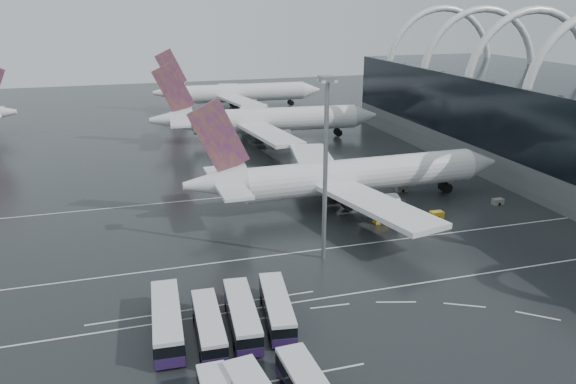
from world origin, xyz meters
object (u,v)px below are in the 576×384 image
object	(u,v)px
airliner_main	(347,177)
bus_row_near_b	(209,325)
airliner_gate_c	(236,94)
bus_row_near_c	(242,315)
gse_cart_belly_b	(402,188)
gse_cart_belly_e	(362,190)
gse_cart_belly_c	(381,219)
gse_cart_belly_d	(498,202)
bus_row_near_d	(277,307)
bus_row_near_a	(167,320)
floodlight_mast	(326,148)
gse_cart_belly_a	(437,215)
airliner_gate_b	(264,121)

from	to	relation	value
airliner_main	bus_row_near_b	size ratio (longest dim) A/B	5.06
airliner_gate_c	bus_row_near_c	distance (m)	141.88
airliner_main	gse_cart_belly_b	distance (m)	14.70
gse_cart_belly_b	gse_cart_belly_e	xyz separation A→B (m)	(-7.90, 1.29, -0.03)
gse_cart_belly_c	gse_cart_belly_d	distance (m)	24.79
bus_row_near_b	bus_row_near_c	distance (m)	4.07
bus_row_near_c	bus_row_near_d	distance (m)	4.30
bus_row_near_a	gse_cart_belly_c	size ratio (longest dim) A/B	5.86
bus_row_near_b	bus_row_near_c	xyz separation A→B (m)	(3.96, 0.92, 0.10)
gse_cart_belly_b	gse_cart_belly_c	xyz separation A→B (m)	(-11.32, -14.15, 0.01)
bus_row_near_d	gse_cart_belly_b	distance (m)	53.23
gse_cart_belly_d	gse_cart_belly_e	world-z (taller)	gse_cart_belly_e
airliner_main	floodlight_mast	world-z (taller)	floodlight_mast
bus_row_near_a	floodlight_mast	size ratio (longest dim) A/B	0.53
gse_cart_belly_e	gse_cart_belly_d	bearing A→B (deg)	-32.16
bus_row_near_a	floodlight_mast	distance (m)	31.10
bus_row_near_a	gse_cart_belly_d	xyz separation A→B (m)	(62.47, 26.12, -1.30)
bus_row_near_c	gse_cart_belly_a	bearing A→B (deg)	-54.04
bus_row_near_c	gse_cart_belly_c	size ratio (longest dim) A/B	5.48
bus_row_near_a	floodlight_mast	bearing A→B (deg)	-56.65
airliner_gate_c	gse_cart_belly_e	size ratio (longest dim) A/B	26.83
gse_cart_belly_e	bus_row_near_b	bearing A→B (deg)	-131.61
airliner_gate_b	bus_row_near_c	distance (m)	93.00
gse_cart_belly_b	gse_cart_belly_c	distance (m)	18.12
bus_row_near_c	gse_cart_belly_d	bearing A→B (deg)	-58.87
bus_row_near_c	bus_row_near_d	world-z (taller)	bus_row_near_c
bus_row_near_a	gse_cart_belly_a	bearing A→B (deg)	-61.18
bus_row_near_a	bus_row_near_c	size ratio (longest dim) A/B	1.07
bus_row_near_d	gse_cart_belly_d	size ratio (longest dim) A/B	6.26
airliner_main	gse_cart_belly_d	xyz separation A→B (m)	(26.81, -8.27, -4.68)
airliner_gate_b	bus_row_near_a	xyz separation A→B (m)	(-33.82, -88.28, -3.52)
bus_row_near_a	floodlight_mast	xyz separation A→B (m)	(23.67, 13.86, 14.66)
bus_row_near_d	gse_cart_belly_a	size ratio (longest dim) A/B	5.60
bus_row_near_b	gse_cart_belly_c	bearing A→B (deg)	-49.48
airliner_gate_b	bus_row_near_d	world-z (taller)	airliner_gate_b
airliner_gate_b	bus_row_near_b	bearing A→B (deg)	-103.51
gse_cart_belly_c	bus_row_near_c	bearing A→B (deg)	-139.53
airliner_gate_b	bus_row_near_b	xyz separation A→B (m)	(-29.47, -90.28, -3.75)
airliner_gate_b	gse_cart_belly_e	world-z (taller)	airliner_gate_b
airliner_gate_b	bus_row_near_c	world-z (taller)	airliner_gate_b
bus_row_near_b	gse_cart_belly_d	bearing A→B (deg)	-61.60
bus_row_near_c	gse_cart_belly_b	bearing A→B (deg)	-41.61
gse_cart_belly_c	gse_cart_belly_d	bearing A→B (deg)	4.77
bus_row_near_c	gse_cart_belly_b	xyz separation A→B (m)	(40.79, 39.28, -1.10)
gse_cart_belly_c	airliner_gate_c	bearing A→B (deg)	90.53
airliner_gate_b	bus_row_near_c	bearing A→B (deg)	-101.36
airliner_gate_c	gse_cart_belly_d	world-z (taller)	airliner_gate_c
airliner_gate_c	bus_row_near_b	bearing A→B (deg)	-101.45
gse_cart_belly_b	gse_cart_belly_d	size ratio (longest dim) A/B	1.14
bus_row_near_b	gse_cart_belly_b	size ratio (longest dim) A/B	5.25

